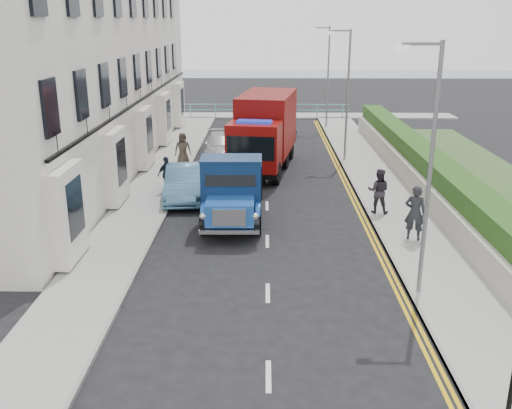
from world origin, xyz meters
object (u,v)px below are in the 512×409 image
Objects in this scene: lamp_mid at (346,88)px; bedford_lorry at (232,195)px; parked_car_front at (207,185)px; lamp_near at (427,158)px; pedestrian_east_near at (415,213)px; lamp_far at (326,71)px; red_lorry at (265,130)px.

lamp_mid is 12.07m from bedford_lorry.
lamp_mid is 10.31m from parked_car_front.
pedestrian_east_near is (0.93, 4.00, -2.90)m from lamp_near.
bedford_lorry is (-5.51, -20.37, -2.78)m from lamp_far.
lamp_far is 0.92× the size of red_lorry.
red_lorry is (-4.30, 14.32, -1.97)m from lamp_near.
lamp_far is 1.24× the size of bedford_lorry.
bedford_lorry is 1.51× the size of parked_car_front.
lamp_mid reaches higher than parked_car_front.
lamp_near is at bearing 96.19° from pedestrian_east_near.
lamp_far is at bearing 90.00° from lamp_mid.
lamp_near is 5.02m from pedestrian_east_near.
lamp_mid is at bearing 30.69° from red_lorry.
parked_car_front is (-6.78, -7.00, -3.36)m from lamp_mid.
lamp_mid reaches higher than bedford_lorry.
bedford_lorry is (-5.51, -10.37, -2.78)m from lamp_mid.
bedford_lorry is 8.81m from red_lorry.
parked_car_front is at bearing -111.74° from lamp_far.
lamp_mid is 0.92× the size of red_lorry.
lamp_far is (0.00, 26.00, 0.00)m from lamp_near.
bedford_lorry is 6.65m from pedestrian_east_near.
pedestrian_east_near is (0.93, -22.00, -2.90)m from lamp_far.
lamp_near is 1.00× the size of lamp_far.
lamp_near reaches higher than pedestrian_east_near.
pedestrian_east_near is at bearing 76.86° from lamp_near.
parked_car_front is (-1.27, 3.37, -0.58)m from bedford_lorry.
lamp_mid is 1.24× the size of bedford_lorry.
pedestrian_east_near is (0.93, -12.00, -2.90)m from lamp_mid.
lamp_far is 3.57× the size of pedestrian_east_near.
lamp_far reaches higher than pedestrian_east_near.
parked_car_front is (-6.78, 9.00, -3.36)m from lamp_near.
lamp_near is 8.35m from bedford_lorry.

